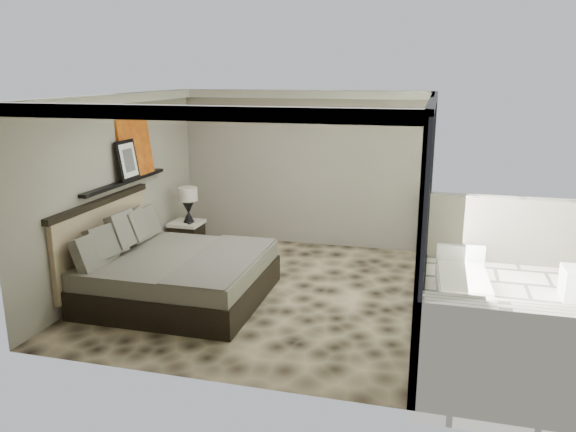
% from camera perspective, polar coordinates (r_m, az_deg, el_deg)
% --- Properties ---
extents(floor, '(5.00, 5.00, 0.00)m').
position_cam_1_polar(floor, '(8.27, -2.59, -7.62)').
color(floor, black).
rests_on(floor, ground).
extents(ceiling, '(4.50, 5.00, 0.02)m').
position_cam_1_polar(ceiling, '(7.68, -2.83, 12.07)').
color(ceiling, silver).
rests_on(ceiling, back_wall).
extents(back_wall, '(4.50, 0.02, 2.80)m').
position_cam_1_polar(back_wall, '(10.22, 1.52, 4.80)').
color(back_wall, gray).
rests_on(back_wall, floor).
extents(left_wall, '(0.02, 5.00, 2.80)m').
position_cam_1_polar(left_wall, '(8.79, -16.79, 2.62)').
color(left_wall, gray).
rests_on(left_wall, floor).
extents(glass_wall, '(0.08, 5.00, 2.80)m').
position_cam_1_polar(glass_wall, '(7.51, 13.91, 0.88)').
color(glass_wall, white).
rests_on(glass_wall, floor).
extents(terrace_slab, '(3.00, 5.00, 0.12)m').
position_cam_1_polar(terrace_slab, '(8.09, 24.10, -9.93)').
color(terrace_slab, beige).
rests_on(terrace_slab, ground).
extents(picture_ledge, '(0.12, 2.20, 0.05)m').
position_cam_1_polar(picture_ledge, '(8.82, -16.16, 3.37)').
color(picture_ledge, black).
rests_on(picture_ledge, left_wall).
extents(bed, '(2.36, 2.28, 1.31)m').
position_cam_1_polar(bed, '(8.07, -11.63, -5.62)').
color(bed, black).
rests_on(bed, floor).
extents(nightstand, '(0.69, 0.69, 0.54)m').
position_cam_1_polar(nightstand, '(10.24, -10.21, -1.90)').
color(nightstand, black).
rests_on(nightstand, floor).
extents(table_lamp, '(0.34, 0.34, 0.63)m').
position_cam_1_polar(table_lamp, '(10.03, -10.13, 1.60)').
color(table_lamp, black).
rests_on(table_lamp, nightstand).
extents(abstract_canvas, '(0.13, 0.90, 0.90)m').
position_cam_1_polar(abstract_canvas, '(9.07, -15.26, 6.76)').
color(abstract_canvas, '#A60E0F').
rests_on(abstract_canvas, picture_ledge).
extents(framed_print, '(0.11, 0.50, 0.60)m').
position_cam_1_polar(framed_print, '(8.77, -15.99, 5.48)').
color(framed_print, black).
rests_on(framed_print, picture_ledge).
extents(lounger, '(0.77, 1.45, 0.56)m').
position_cam_1_polar(lounger, '(8.45, 17.31, -6.57)').
color(lounger, silver).
rests_on(lounger, terrace_slab).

